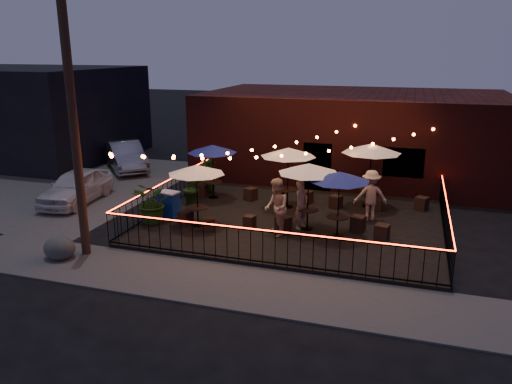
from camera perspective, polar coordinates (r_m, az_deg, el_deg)
ground at (r=16.07m, az=2.83°, el=-5.92°), size 110.00×110.00×0.00m
patio at (r=17.86m, az=4.47°, el=-3.39°), size 10.00×8.00×0.15m
sidewalk at (r=13.21m, az=-0.82°, el=-10.88°), size 18.00×2.50×0.05m
parking_lot at (r=24.95m, az=-22.28°, el=0.94°), size 11.00×12.00×0.02m
brick_building at (r=24.89m, az=11.05°, el=6.51°), size 14.00×8.00×4.00m
background_building at (r=32.13m, az=-25.48°, el=8.28°), size 12.00×9.00×5.00m
utility_pole at (r=15.06m, az=-20.13°, el=7.42°), size 0.26×0.26×8.00m
fence_front at (r=14.03m, az=0.78°, el=-6.34°), size 10.00×0.04×1.04m
fence_left at (r=19.35m, az=-10.06°, el=-0.22°), size 0.04×8.00×1.04m
fence_right at (r=17.33m, az=20.85°, el=-3.00°), size 0.04×8.00×1.04m
festoon_lights at (r=17.16m, az=1.13°, el=4.33°), size 10.02×8.72×1.32m
cafe_table_0 at (r=16.77m, az=-6.84°, el=2.47°), size 2.19×2.19×2.14m
cafe_table_1 at (r=19.96m, az=-5.02°, el=4.86°), size 2.53×2.53×2.19m
cafe_table_2 at (r=16.39m, az=6.06°, el=2.59°), size 2.13×2.13×2.26m
cafe_table_3 at (r=18.67m, az=3.71°, el=4.47°), size 2.26×2.26×2.32m
cafe_table_4 at (r=15.90m, az=9.54°, el=1.66°), size 2.59×2.59×2.15m
cafe_table_5 at (r=19.17m, az=13.06°, el=4.78°), size 2.67×2.67×2.46m
bistro_chair_0 at (r=17.37m, az=-8.03°, el=-2.99°), size 0.51×0.51×0.48m
bistro_chair_1 at (r=16.72m, az=-5.40°, el=-3.68°), size 0.52×0.52×0.46m
bistro_chair_2 at (r=20.64m, az=-6.21°, el=0.19°), size 0.42×0.42×0.49m
bistro_chair_3 at (r=20.01m, az=-0.62°, el=-0.22°), size 0.55×0.55×0.49m
bistro_chair_4 at (r=17.00m, az=-0.73°, el=-3.38°), size 0.41×0.41×0.40m
bistro_chair_5 at (r=16.60m, az=3.15°, el=-3.70°), size 0.57×0.57×0.51m
bistro_chair_6 at (r=19.75m, az=5.84°, el=-0.56°), size 0.49×0.49×0.47m
bistro_chair_7 at (r=19.26m, az=9.11°, el=-1.10°), size 0.52×0.52×0.48m
bistro_chair_8 at (r=17.00m, az=11.58°, el=-3.54°), size 0.51×0.51×0.50m
bistro_chair_9 at (r=16.39m, az=14.20°, el=-4.47°), size 0.50×0.50×0.50m
bistro_chair_10 at (r=19.30m, az=13.67°, el=-1.41°), size 0.39×0.39×0.43m
bistro_chair_11 at (r=19.79m, az=18.40°, el=-1.25°), size 0.56×0.56×0.50m
patron_a at (r=16.77m, az=5.21°, el=-1.46°), size 0.59×0.71×1.65m
patron_b at (r=16.04m, az=2.34°, el=-1.78°), size 1.04×1.14×1.90m
patron_c at (r=17.95m, az=12.96°, el=-0.38°), size 1.31×0.97×1.80m
potted_shrub_a at (r=17.56m, az=-11.65°, el=-1.21°), size 1.67×1.57×1.49m
potted_shrub_b at (r=19.48m, az=-7.27°, el=0.51°), size 0.76×0.62×1.35m
potted_shrub_c at (r=21.04m, az=-5.65°, el=1.82°), size 0.89×0.89×1.41m
cooler at (r=18.24m, az=-9.92°, el=-1.35°), size 0.79×0.63×0.93m
boulder at (r=15.87m, az=-21.55°, el=-5.98°), size 1.12×1.03×0.72m
car_white at (r=21.33m, az=-19.85°, el=0.59°), size 1.97×4.06×1.33m
car_silver at (r=26.40m, az=-14.65°, el=4.00°), size 4.06×4.26×1.44m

